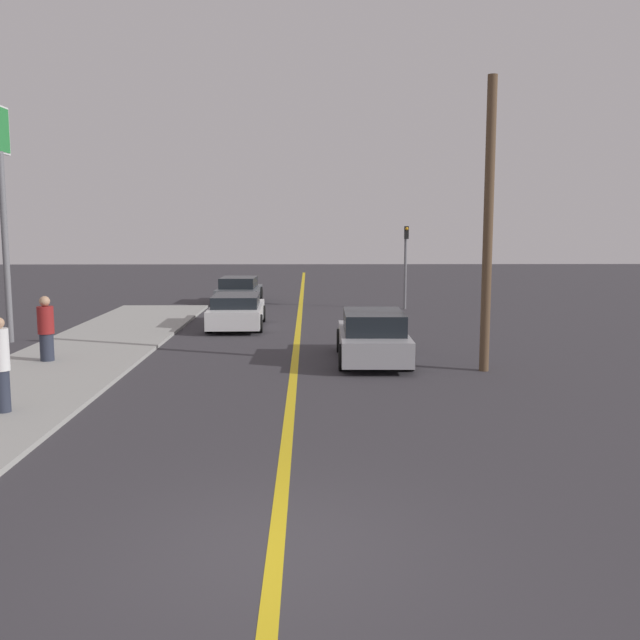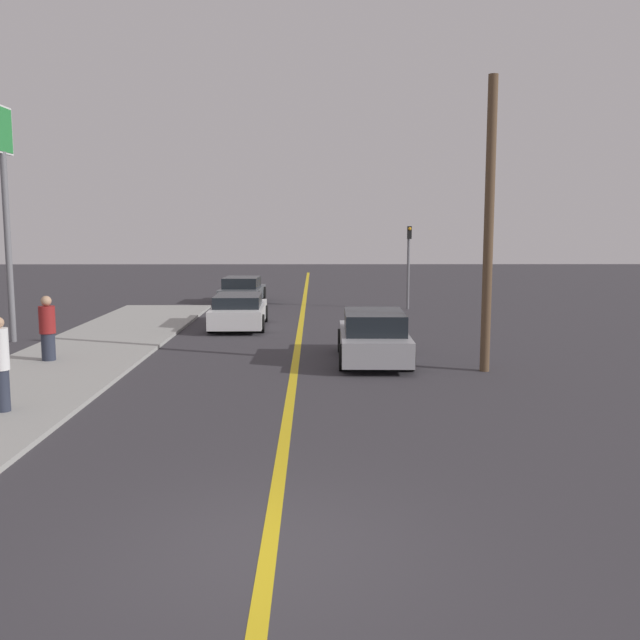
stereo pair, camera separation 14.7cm
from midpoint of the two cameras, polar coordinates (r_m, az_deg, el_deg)
ground_plane at (r=8.48m, az=-3.63°, el=-18.07°), size 120.00×120.00×0.00m
road_center_line at (r=25.89m, az=-1.40°, el=-0.55°), size 0.20×60.00×0.01m
sidewalk_left at (r=21.11m, az=-18.36°, el=-2.67°), size 3.78×24.25×0.10m
car_near_right_lane at (r=19.31m, az=4.53°, el=-1.38°), size 1.98×4.30×1.38m
car_ahead_center at (r=25.88m, az=-6.34°, el=0.72°), size 2.03×4.48×1.21m
car_far_distant at (r=34.01m, az=-6.12°, el=2.38°), size 2.06×3.87×1.24m
pedestrian_near_curb at (r=14.95m, az=-23.92°, el=-3.23°), size 0.33×0.33×1.84m
pedestrian_far_standing at (r=20.16m, az=-20.77°, el=-0.64°), size 0.42×0.42×1.72m
traffic_light at (r=31.42m, az=7.23°, el=4.95°), size 0.18×0.40×3.63m
roadside_sign at (r=24.36m, az=-23.80°, el=10.52°), size 0.20×1.41×7.30m
utility_pole at (r=18.24m, az=13.58°, el=7.28°), size 0.24×0.24×7.27m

